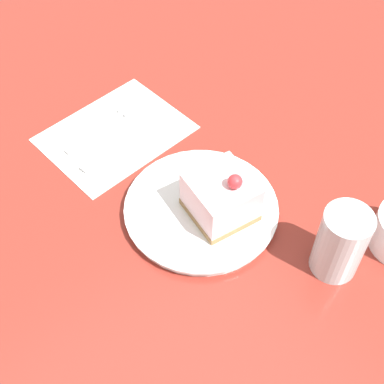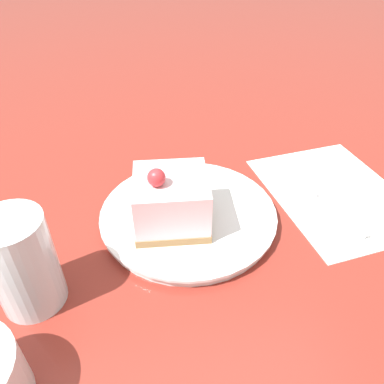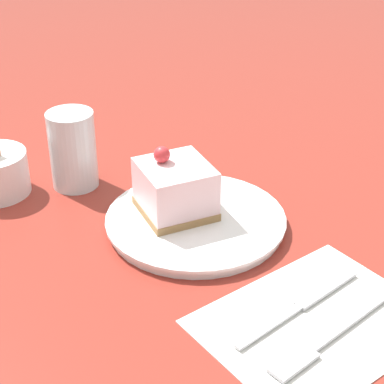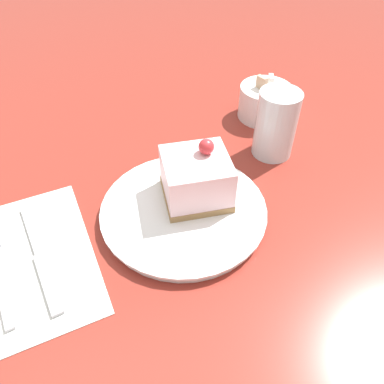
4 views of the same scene
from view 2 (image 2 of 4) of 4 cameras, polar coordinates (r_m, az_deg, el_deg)
ground_plane at (r=0.52m, az=2.92°, el=-2.21°), size 4.00×4.00×0.00m
plate at (r=0.49m, az=-0.56°, el=-3.48°), size 0.23×0.23×0.02m
cake_slice at (r=0.45m, az=-3.21°, el=-1.36°), size 0.10×0.10×0.09m
napkin at (r=0.58m, az=21.03°, el=-0.10°), size 0.20×0.24×0.00m
fork at (r=0.58m, az=24.05°, el=-0.29°), size 0.05×0.18×0.00m
knife at (r=0.57m, az=18.03°, el=0.71°), size 0.04×0.18×0.00m
drinking_glass at (r=0.41m, az=-24.43°, el=-9.87°), size 0.07×0.07×0.11m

